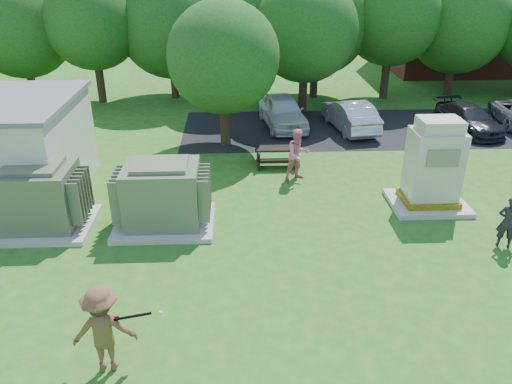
{
  "coord_description": "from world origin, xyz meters",
  "views": [
    {
      "loc": [
        -0.57,
        -9.11,
        7.63
      ],
      "look_at": [
        0.0,
        4.0,
        1.3
      ],
      "focal_mm": 35.0,
      "sensor_mm": 36.0,
      "label": 1
    }
  ],
  "objects_px": {
    "batter": "(103,330)",
    "person_by_generator": "(508,222)",
    "car_silver_a": "(350,115)",
    "person_at_picnic": "(298,155)",
    "generator_cabinet": "(433,169)",
    "transformer_left": "(38,199)",
    "picnic_table": "(277,154)",
    "car_white": "(283,111)",
    "transformer_right": "(163,196)",
    "car_dark": "(469,119)"
  },
  "relations": [
    {
      "from": "batter",
      "to": "person_by_generator",
      "type": "distance_m",
      "value": 11.09
    },
    {
      "from": "car_silver_a",
      "to": "person_at_picnic",
      "type": "bearing_deg",
      "value": 51.93
    },
    {
      "from": "person_by_generator",
      "to": "generator_cabinet",
      "type": "bearing_deg",
      "value": -42.61
    },
    {
      "from": "transformer_left",
      "to": "car_silver_a",
      "type": "relative_size",
      "value": 0.7
    },
    {
      "from": "picnic_table",
      "to": "batter",
      "type": "distance_m",
      "value": 11.38
    },
    {
      "from": "batter",
      "to": "car_white",
      "type": "height_order",
      "value": "batter"
    },
    {
      "from": "transformer_right",
      "to": "generator_cabinet",
      "type": "xyz_separation_m",
      "value": [
        8.57,
        0.92,
        0.34
      ]
    },
    {
      "from": "batter",
      "to": "car_white",
      "type": "xyz_separation_m",
      "value": [
        4.94,
        15.4,
        -0.22
      ]
    },
    {
      "from": "person_at_picnic",
      "to": "car_silver_a",
      "type": "xyz_separation_m",
      "value": [
        3.15,
        5.65,
        -0.26
      ]
    },
    {
      "from": "transformer_right",
      "to": "car_white",
      "type": "height_order",
      "value": "transformer_right"
    },
    {
      "from": "person_at_picnic",
      "to": "car_white",
      "type": "bearing_deg",
      "value": 65.91
    },
    {
      "from": "person_by_generator",
      "to": "person_at_picnic",
      "type": "relative_size",
      "value": 0.82
    },
    {
      "from": "batter",
      "to": "car_silver_a",
      "type": "relative_size",
      "value": 0.45
    },
    {
      "from": "picnic_table",
      "to": "car_white",
      "type": "distance_m",
      "value": 4.92
    },
    {
      "from": "picnic_table",
      "to": "batter",
      "type": "height_order",
      "value": "batter"
    },
    {
      "from": "transformer_right",
      "to": "person_by_generator",
      "type": "relative_size",
      "value": 1.91
    },
    {
      "from": "transformer_left",
      "to": "person_by_generator",
      "type": "height_order",
      "value": "transformer_left"
    },
    {
      "from": "person_by_generator",
      "to": "car_white",
      "type": "relative_size",
      "value": 0.36
    },
    {
      "from": "batter",
      "to": "car_white",
      "type": "distance_m",
      "value": 16.18
    },
    {
      "from": "picnic_table",
      "to": "person_at_picnic",
      "type": "relative_size",
      "value": 0.87
    },
    {
      "from": "transformer_left",
      "to": "car_silver_a",
      "type": "height_order",
      "value": "transformer_left"
    },
    {
      "from": "generator_cabinet",
      "to": "picnic_table",
      "type": "distance_m",
      "value": 6.08
    },
    {
      "from": "transformer_left",
      "to": "batter",
      "type": "bearing_deg",
      "value": -60.89
    },
    {
      "from": "car_silver_a",
      "to": "car_dark",
      "type": "distance_m",
      "value": 5.53
    },
    {
      "from": "transformer_left",
      "to": "person_by_generator",
      "type": "bearing_deg",
      "value": -7.1
    },
    {
      "from": "transformer_right",
      "to": "person_at_picnic",
      "type": "relative_size",
      "value": 1.56
    },
    {
      "from": "generator_cabinet",
      "to": "car_dark",
      "type": "bearing_deg",
      "value": 58.55
    },
    {
      "from": "transformer_right",
      "to": "car_white",
      "type": "xyz_separation_m",
      "value": [
        4.51,
        9.53,
        -0.22
      ]
    },
    {
      "from": "generator_cabinet",
      "to": "person_at_picnic",
      "type": "bearing_deg",
      "value": 150.17
    },
    {
      "from": "transformer_right",
      "to": "car_dark",
      "type": "xyz_separation_m",
      "value": [
        13.15,
        8.42,
        -0.37
      ]
    },
    {
      "from": "person_by_generator",
      "to": "car_dark",
      "type": "distance_m",
      "value": 10.63
    },
    {
      "from": "transformer_left",
      "to": "car_dark",
      "type": "relative_size",
      "value": 0.73
    },
    {
      "from": "car_dark",
      "to": "transformer_right",
      "type": "bearing_deg",
      "value": -157.69
    },
    {
      "from": "transformer_right",
      "to": "car_dark",
      "type": "relative_size",
      "value": 0.73
    },
    {
      "from": "generator_cabinet",
      "to": "person_at_picnic",
      "type": "distance_m",
      "value": 4.71
    },
    {
      "from": "person_by_generator",
      "to": "car_silver_a",
      "type": "relative_size",
      "value": 0.37
    },
    {
      "from": "car_white",
      "to": "generator_cabinet",
      "type": "bearing_deg",
      "value": -72.76
    },
    {
      "from": "car_silver_a",
      "to": "car_dark",
      "type": "height_order",
      "value": "car_silver_a"
    },
    {
      "from": "car_white",
      "to": "car_dark",
      "type": "bearing_deg",
      "value": -15.35
    },
    {
      "from": "picnic_table",
      "to": "car_dark",
      "type": "xyz_separation_m",
      "value": [
        9.3,
        3.75,
        0.15
      ]
    },
    {
      "from": "generator_cabinet",
      "to": "picnic_table",
      "type": "bearing_deg",
      "value": 141.61
    },
    {
      "from": "transformer_left",
      "to": "batter",
      "type": "distance_m",
      "value": 6.72
    },
    {
      "from": "transformer_right",
      "to": "person_at_picnic",
      "type": "bearing_deg",
      "value": 35.95
    },
    {
      "from": "person_at_picnic",
      "to": "car_dark",
      "type": "xyz_separation_m",
      "value": [
        8.66,
        5.16,
        -0.37
      ]
    },
    {
      "from": "transformer_right",
      "to": "person_by_generator",
      "type": "height_order",
      "value": "transformer_right"
    },
    {
      "from": "generator_cabinet",
      "to": "car_silver_a",
      "type": "xyz_separation_m",
      "value": [
        -0.92,
        7.99,
        -0.61
      ]
    },
    {
      "from": "transformer_right",
      "to": "car_silver_a",
      "type": "bearing_deg",
      "value": 49.35
    },
    {
      "from": "transformer_right",
      "to": "person_by_generator",
      "type": "distance_m",
      "value": 9.99
    },
    {
      "from": "batter",
      "to": "generator_cabinet",
      "type": "bearing_deg",
      "value": -149.29
    },
    {
      "from": "generator_cabinet",
      "to": "car_silver_a",
      "type": "distance_m",
      "value": 8.06
    }
  ]
}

